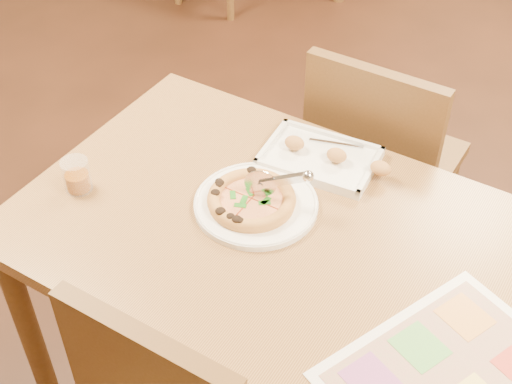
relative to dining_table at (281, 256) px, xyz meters
The scene contains 8 objects.
dining_table is the anchor object (origin of this frame).
chair_far 0.61m from the dining_table, 90.00° to the left, with size 0.42×0.42×0.47m.
plate 0.14m from the dining_table, 157.22° to the left, with size 0.31×0.31×0.02m, color white.
pizza 0.16m from the dining_table, 162.96° to the left, with size 0.22×0.22×0.03m.
pizza_cutter 0.19m from the dining_table, 131.13° to the left, with size 0.15×0.07×0.09m.
appetizer_tray 0.30m from the dining_table, 97.74° to the left, with size 0.35×0.23×0.06m.
glass_tumbler 0.56m from the dining_table, 165.34° to the right, with size 0.07×0.07×0.09m.
menu 0.52m from the dining_table, 19.88° to the right, with size 0.34×0.47×0.01m, color white.
Camera 1 is at (0.58, -1.06, 1.94)m, focal length 50.00 mm.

